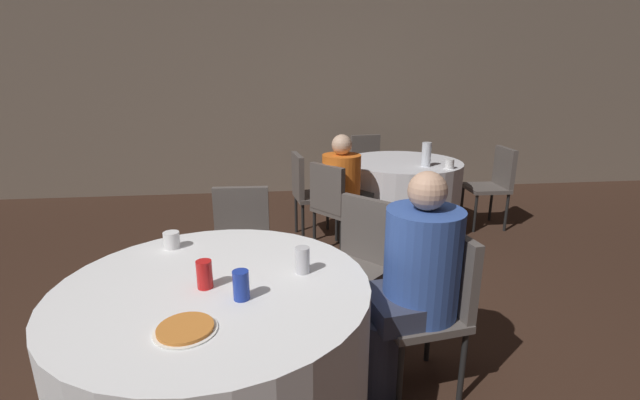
# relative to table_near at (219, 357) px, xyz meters

# --- Properties ---
(wall_back) EXTENTS (16.00, 0.06, 2.80)m
(wall_back) POSITION_rel_table_near_xyz_m (0.20, 4.19, 1.03)
(wall_back) COLOR #7A6B5B
(wall_back) RESTS_ON ground_plane
(table_near) EXTENTS (1.35, 1.35, 0.74)m
(table_near) POSITION_rel_table_near_xyz_m (0.00, 0.00, 0.00)
(table_near) COLOR white
(table_near) RESTS_ON ground_plane
(table_far) EXTENTS (1.21, 1.21, 0.74)m
(table_far) POSITION_rel_table_near_xyz_m (1.60, 2.50, 0.00)
(table_far) COLOR silver
(table_far) RESTS_ON ground_plane
(chair_near_northeast) EXTENTS (0.57, 0.57, 0.86)m
(chair_near_northeast) POSITION_rel_table_near_xyz_m (0.79, 0.74, 0.15)
(chair_near_northeast) COLOR #59514C
(chair_near_northeast) RESTS_ON ground_plane
(chair_near_north) EXTENTS (0.41, 0.42, 0.86)m
(chair_near_north) POSITION_rel_table_near_xyz_m (0.04, 1.08, 0.15)
(chair_near_north) COLOR #59514C
(chair_near_north) RESTS_ON ground_plane
(chair_near_east) EXTENTS (0.46, 0.46, 0.86)m
(chair_near_east) POSITION_rel_table_near_xyz_m (1.07, 0.16, 0.15)
(chair_near_east) COLOR #59514C
(chair_near_east) RESTS_ON ground_plane
(chair_far_southwest) EXTENTS (0.56, 0.56, 0.86)m
(chair_far_southwest) POSITION_rel_table_near_xyz_m (0.80, 1.88, 0.15)
(chair_far_southwest) COLOR #59514C
(chair_far_southwest) RESTS_ON ground_plane
(chair_far_east) EXTENTS (0.41, 0.41, 0.86)m
(chair_far_east) POSITION_rel_table_near_xyz_m (2.62, 2.48, 0.15)
(chair_far_east) COLOR #59514C
(chair_far_east) RESTS_ON ground_plane
(chair_far_north) EXTENTS (0.45, 0.46, 0.86)m
(chair_far_north) POSITION_rel_table_near_xyz_m (1.46, 3.50, 0.15)
(chair_far_north) COLOR #59514C
(chair_far_north) RESTS_ON ground_plane
(chair_far_west) EXTENTS (0.45, 0.45, 0.86)m
(chair_far_west) POSITION_rel_table_near_xyz_m (0.60, 2.36, 0.15)
(chair_far_west) COLOR #59514C
(chair_far_west) RESTS_ON ground_plane
(person_orange_shirt) EXTENTS (0.48, 0.46, 1.10)m
(person_orange_shirt) POSITION_rel_table_near_xyz_m (0.93, 1.98, 0.19)
(person_orange_shirt) COLOR #282828
(person_orange_shirt) RESTS_ON ground_plane
(person_blue_shirt) EXTENTS (0.52, 0.40, 1.18)m
(person_blue_shirt) POSITION_rel_table_near_xyz_m (0.93, 0.14, 0.24)
(person_blue_shirt) COLOR #33384C
(person_blue_shirt) RESTS_ON ground_plane
(pizza_plate_near) EXTENTS (0.22, 0.22, 0.02)m
(pizza_plate_near) POSITION_rel_table_near_xyz_m (-0.05, -0.35, 0.38)
(pizza_plate_near) COLOR white
(pizza_plate_near) RESTS_ON table_near
(soda_can_silver) EXTENTS (0.07, 0.07, 0.12)m
(soda_can_silver) POSITION_rel_table_near_xyz_m (0.39, 0.07, 0.43)
(soda_can_silver) COLOR silver
(soda_can_silver) RESTS_ON table_near
(soda_can_blue) EXTENTS (0.07, 0.07, 0.12)m
(soda_can_blue) POSITION_rel_table_near_xyz_m (0.13, -0.14, 0.43)
(soda_can_blue) COLOR #1E38A5
(soda_can_blue) RESTS_ON table_near
(soda_can_red) EXTENTS (0.07, 0.07, 0.12)m
(soda_can_red) POSITION_rel_table_near_xyz_m (-0.03, -0.03, 0.43)
(soda_can_red) COLOR red
(soda_can_red) RESTS_ON table_near
(cup_near) EXTENTS (0.08, 0.08, 0.09)m
(cup_near) POSITION_rel_table_near_xyz_m (-0.26, 0.43, 0.41)
(cup_near) COLOR white
(cup_near) RESTS_ON table_near
(bottle_far) EXTENTS (0.09, 0.09, 0.23)m
(bottle_far) POSITION_rel_table_near_xyz_m (1.75, 2.23, 0.49)
(bottle_far) COLOR silver
(bottle_far) RESTS_ON table_far
(cup_far) EXTENTS (0.08, 0.08, 0.09)m
(cup_far) POSITION_rel_table_near_xyz_m (1.93, 2.10, 0.41)
(cup_far) COLOR white
(cup_far) RESTS_ON table_far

